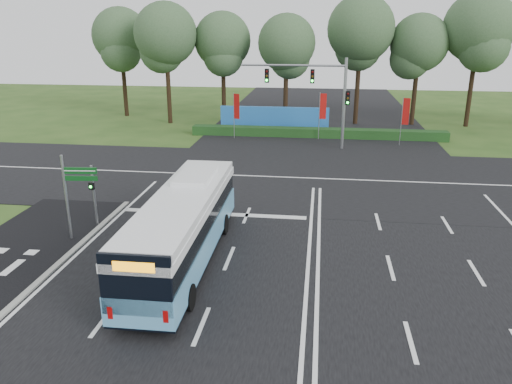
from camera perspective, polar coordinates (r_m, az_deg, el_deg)
ground at (r=20.81m, az=5.99°, el=-8.16°), size 120.00×120.00×0.00m
road_main at (r=20.80m, az=5.99°, el=-8.11°), size 20.00×120.00×0.04m
road_cross at (r=31.98m, az=6.65°, el=1.53°), size 120.00×14.00×0.05m
kerb_strip at (r=20.89m, az=-23.61°, el=-9.43°), size 0.25×18.00×0.12m
city_bus at (r=20.33m, az=-8.30°, el=-3.96°), size 2.47×11.07×3.17m
pedestrian_signal at (r=25.07m, az=-18.07°, el=-0.18°), size 0.28×0.40×3.03m
street_sign at (r=23.45m, az=-20.21°, el=0.50°), size 1.55×0.23×3.98m
banner_flag_left at (r=42.76m, az=-2.30°, el=9.48°), size 0.54×0.27×3.93m
banner_flag_mid at (r=42.85m, az=7.57°, el=9.40°), size 0.59×0.10×3.99m
banner_flag_right at (r=41.84m, az=16.65°, el=8.53°), size 0.57×0.16×3.93m
traffic_light_gantry at (r=39.38m, az=7.47°, el=11.61°), size 8.41×0.28×7.00m
hedge at (r=44.02m, az=7.00°, el=6.72°), size 22.00×1.20×0.80m
blue_hoarding at (r=46.53m, az=2.10°, el=8.37°), size 10.00×0.30×2.20m
eucalyptus_row at (r=49.75m, az=10.25°, el=17.04°), size 52.53×9.34×12.35m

